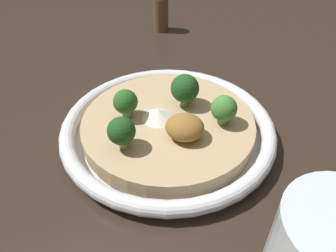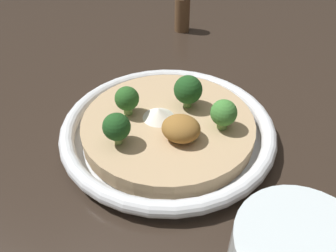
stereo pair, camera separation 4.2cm
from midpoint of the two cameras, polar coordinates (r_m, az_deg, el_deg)
ground_plane at (r=0.44m, az=-2.79°, el=-1.90°), size 6.00×6.00×0.00m
risotto_bowl at (r=0.43m, az=-2.85°, el=-0.41°), size 0.28×0.28×0.03m
cheese_sprinkle at (r=0.41m, az=-4.80°, el=1.63°), size 0.04×0.04×0.01m
crispy_onion_garnish at (r=0.38m, az=-0.23°, el=-0.36°), size 0.05×0.04×0.03m
broccoli_right at (r=0.42m, az=-10.35°, el=3.97°), size 0.03×0.03×0.04m
broccoli_front_left at (r=0.43m, az=0.12°, el=6.40°), size 0.04×0.04×0.05m
broccoli_back_right at (r=0.37m, az=-11.39°, el=-1.05°), size 0.03×0.03×0.04m
broccoli_left at (r=0.40m, az=6.75°, el=2.84°), size 0.03×0.03×0.04m
pepper_shaker at (r=0.71m, az=-3.09°, el=19.54°), size 0.03×0.03×0.09m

